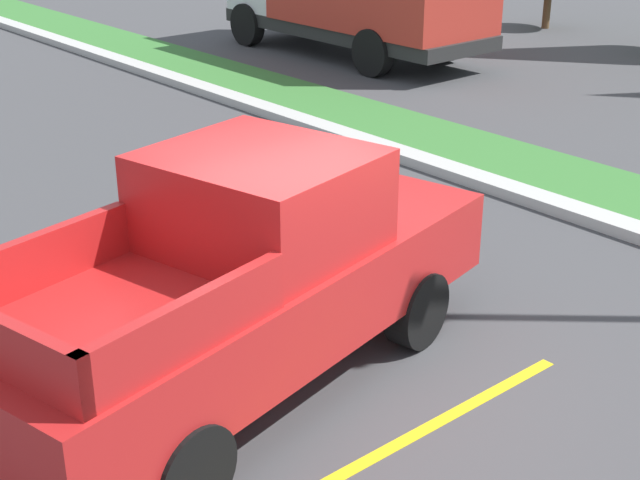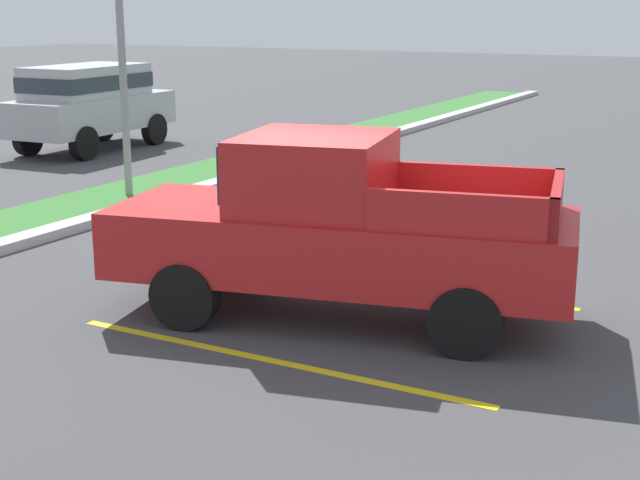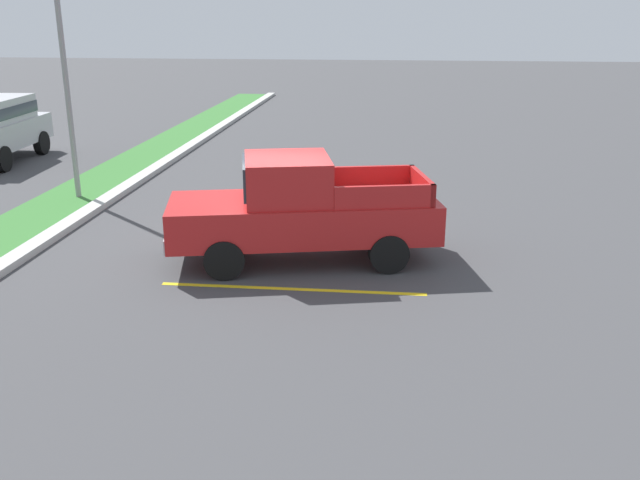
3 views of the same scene
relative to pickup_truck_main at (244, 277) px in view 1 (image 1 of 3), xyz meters
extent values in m
plane|color=#424244|center=(0.37, 0.63, -1.04)|extent=(120.00, 120.00, 0.00)
cube|color=yellow|center=(-1.54, -0.05, -1.04)|extent=(0.12, 4.80, 0.01)
cube|color=yellow|center=(1.56, -0.05, -1.04)|extent=(0.12, 4.80, 0.01)
cube|color=#B2B2AD|center=(0.37, 5.63, -0.97)|extent=(56.00, 0.40, 0.15)
cylinder|color=black|center=(-1.16, 1.28, -0.66)|extent=(0.44, 0.80, 0.76)
cylinder|color=black|center=(0.50, 1.65, -0.66)|extent=(0.44, 0.80, 0.76)
cylinder|color=black|center=(-0.48, -1.75, -0.66)|extent=(0.44, 0.80, 0.76)
cylinder|color=black|center=(1.18, -1.38, -0.66)|extent=(0.44, 0.80, 0.76)
cube|color=red|center=(0.01, -0.05, -0.16)|extent=(2.99, 5.49, 0.76)
cube|color=red|center=(-0.05, 0.24, 0.64)|extent=(2.07, 1.94, 0.84)
cube|color=#2D3842|center=(-0.23, 1.04, 0.69)|extent=(1.59, 0.41, 0.63)
cube|color=red|center=(-0.50, -1.65, 0.44)|extent=(0.51, 1.88, 0.44)
cube|color=red|center=(1.16, -1.28, 0.44)|extent=(0.51, 1.88, 0.44)
cube|color=silver|center=(-0.54, 2.44, -0.40)|extent=(1.80, 0.55, 0.28)
cylinder|color=black|center=(-12.42, 9.11, -0.54)|extent=(1.00, 0.31, 1.00)
cylinder|color=black|center=(-12.43, 11.31, -0.54)|extent=(1.00, 0.31, 1.00)
cylinder|color=black|center=(-8.02, 9.13, -0.54)|extent=(1.00, 0.31, 1.00)
cylinder|color=black|center=(-8.03, 11.33, -0.54)|extent=(1.00, 0.31, 1.00)
cube|color=#262626|center=(-9.83, 10.22, -0.39)|extent=(6.81, 2.34, 0.30)
cylinder|color=brown|center=(-9.11, 16.52, -0.50)|extent=(0.20, 0.20, 1.08)
camera|label=1|loc=(5.84, -4.10, 3.39)|focal=51.43mm
camera|label=2|loc=(-8.86, -4.61, 2.43)|focal=50.99mm
camera|label=3|loc=(-12.99, -1.82, 3.70)|focal=39.07mm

